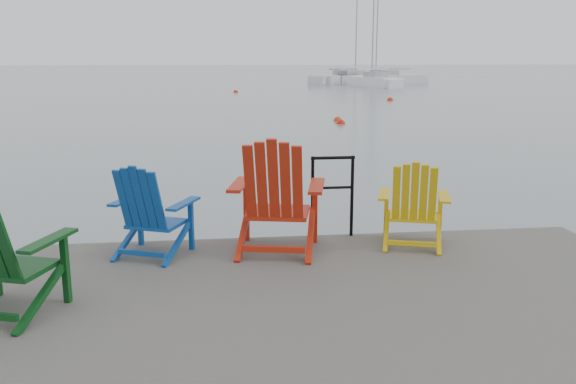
{
  "coord_description": "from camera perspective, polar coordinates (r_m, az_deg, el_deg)",
  "views": [
    {
      "loc": [
        -1.01,
        -3.94,
        2.44
      ],
      "look_at": [
        -0.15,
        3.19,
        0.85
      ],
      "focal_mm": 38.0,
      "sensor_mm": 36.0,
      "label": 1
    }
  ],
  "objects": [
    {
      "name": "dock",
      "position": [
        4.58,
        6.9,
        -14.82
      ],
      "size": [
        6.0,
        5.0,
        1.4
      ],
      "color": "#2A2725",
      "rests_on": "ground"
    },
    {
      "name": "handrail",
      "position": [
        6.67,
        4.18,
        0.34
      ],
      "size": [
        0.48,
        0.04,
        0.9
      ],
      "color": "black",
      "rests_on": "dock"
    },
    {
      "name": "chair_blue",
      "position": [
        6.15,
        -12.79,
        -1.69
      ],
      "size": [
        0.9,
        0.86,
        0.93
      ],
      "rotation": [
        0.0,
        0.0,
        -0.4
      ],
      "color": "navy",
      "rests_on": "dock"
    },
    {
      "name": "chair_red",
      "position": [
        6.08,
        -1.11,
        -0.37
      ],
      "size": [
        1.06,
        1.0,
        1.17
      ],
      "rotation": [
        0.0,
        0.0,
        -0.22
      ],
      "color": "#A71E0C",
      "rests_on": "dock"
    },
    {
      "name": "chair_yellow",
      "position": [
        6.44,
        11.68,
        -1.07
      ],
      "size": [
        0.86,
        0.82,
        0.91
      ],
      "rotation": [
        0.0,
        0.0,
        -0.31
      ],
      "color": "gold",
      "rests_on": "dock"
    },
    {
      "name": "sailboat_near",
      "position": [
        53.23,
        8.02,
        10.13
      ],
      "size": [
        3.28,
        7.33,
        9.98
      ],
      "rotation": [
        0.0,
        0.0,
        0.21
      ],
      "color": "white",
      "rests_on": "ground"
    },
    {
      "name": "sailboat_mid",
      "position": [
        60.7,
        6.0,
        10.46
      ],
      "size": [
        9.15,
        8.33,
        13.4
      ],
      "rotation": [
        0.0,
        0.0,
        -0.87
      ],
      "color": "silver",
      "rests_on": "ground"
    },
    {
      "name": "sailboat_far",
      "position": [
        59.62,
        8.6,
        10.35
      ],
      "size": [
        8.48,
        3.13,
        11.46
      ],
      "rotation": [
        0.0,
        0.0,
        1.69
      ],
      "color": "silver",
      "rests_on": "ground"
    },
    {
      "name": "buoy_a",
      "position": [
        24.13,
        4.67,
        6.65
      ],
      "size": [
        0.34,
        0.34,
        0.34
      ],
      "primitive_type": "sphere",
      "color": "#B9370A",
      "rests_on": "ground"
    },
    {
      "name": "buoy_b",
      "position": [
        23.07,
        4.97,
        6.37
      ],
      "size": [
        0.33,
        0.33,
        0.33
      ],
      "primitive_type": "sphere",
      "color": "red",
      "rests_on": "ground"
    },
    {
      "name": "buoy_c",
      "position": [
        36.03,
        9.54,
        8.44
      ],
      "size": [
        0.38,
        0.38,
        0.38
      ],
      "primitive_type": "sphere",
      "color": "red",
      "rests_on": "ground"
    },
    {
      "name": "buoy_d",
      "position": [
        44.04,
        -4.91,
        9.27
      ],
      "size": [
        0.35,
        0.35,
        0.35
      ],
      "primitive_type": "sphere",
      "color": "red",
      "rests_on": "ground"
    }
  ]
}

